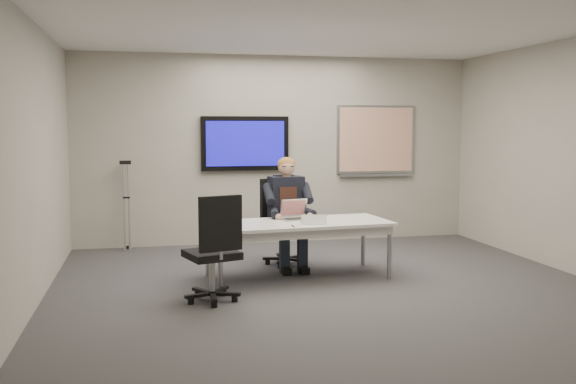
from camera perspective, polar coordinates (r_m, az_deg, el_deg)
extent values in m
cube|color=#373739|center=(6.96, 4.07, -8.75)|extent=(6.00, 6.00, 0.02)
cube|color=white|center=(6.82, 4.25, 14.67)|extent=(6.00, 6.00, 0.02)
cube|color=#A29E92|center=(9.66, -0.94, 3.77)|extent=(6.00, 0.02, 2.80)
cube|color=#A29E92|center=(3.97, 16.59, 0.48)|extent=(6.00, 0.02, 2.80)
cube|color=#A29E92|center=(6.56, -21.89, 2.34)|extent=(0.02, 6.00, 2.80)
cube|color=white|center=(7.42, 0.88, -2.80)|extent=(2.19, 1.06, 0.04)
cube|color=silver|center=(7.43, 0.88, -3.34)|extent=(2.09, 0.97, 0.09)
cylinder|color=#909398|center=(6.88, -6.06, -6.30)|extent=(0.05, 0.05, 0.62)
cylinder|color=#909398|center=(7.51, 9.01, -5.30)|extent=(0.05, 0.05, 0.62)
cylinder|color=#909398|center=(7.59, -7.16, -5.15)|extent=(0.05, 0.05, 0.62)
cylinder|color=#909398|center=(8.17, 6.69, -4.36)|extent=(0.05, 0.05, 0.62)
cube|color=black|center=(9.52, -3.84, 4.33)|extent=(1.30, 0.08, 0.80)
cube|color=#110D97|center=(9.47, -3.80, 4.32)|extent=(1.16, 0.01, 0.66)
cube|color=#909398|center=(10.05, 7.81, 4.65)|extent=(1.25, 0.04, 1.05)
cube|color=white|center=(10.03, 7.85, 4.65)|extent=(1.18, 0.01, 0.98)
cube|color=#909398|center=(10.05, 7.83, 1.51)|extent=(1.18, 0.05, 0.04)
cylinder|color=#909398|center=(8.17, -0.23, -4.46)|extent=(0.06, 0.06, 0.37)
cube|color=black|center=(8.13, -0.23, -3.16)|extent=(0.63, 0.63, 0.07)
cube|color=black|center=(8.27, -1.18, -0.62)|extent=(0.42, 0.23, 0.54)
cylinder|color=#909398|center=(6.53, -6.77, -7.14)|extent=(0.06, 0.06, 0.37)
cube|color=black|center=(6.49, -6.79, -5.53)|extent=(0.60, 0.60, 0.07)
cube|color=black|center=(6.22, -6.02, -2.81)|extent=(0.43, 0.18, 0.54)
cube|color=black|center=(8.06, -0.18, -0.68)|extent=(0.45, 0.29, 0.58)
cube|color=#371D16|center=(7.93, 0.01, -0.56)|extent=(0.22, 0.05, 0.28)
sphere|color=tan|center=(7.99, -0.13, 2.24)|extent=(0.21, 0.21, 0.21)
ellipsoid|color=brown|center=(8.00, -0.16, 2.46)|extent=(0.22, 0.22, 0.19)
cube|color=#B0B0B2|center=(7.55, 0.75, -2.45)|extent=(0.37, 0.30, 0.02)
cube|color=black|center=(7.53, 0.77, -2.38)|extent=(0.31, 0.22, 0.00)
cube|color=#B0B0B2|center=(7.67, 0.49, -1.43)|extent=(0.34, 0.15, 0.22)
cube|color=red|center=(7.67, 0.51, -1.41)|extent=(0.30, 0.12, 0.18)
cylinder|color=black|center=(7.08, 0.43, -3.02)|extent=(0.01, 0.14, 0.01)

